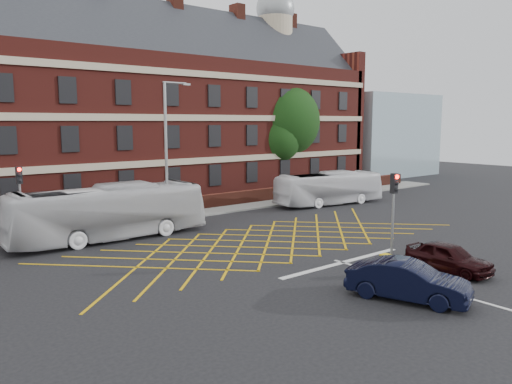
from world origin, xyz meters
TOP-DOWN VIEW (x-y plane):
  - ground at (0.00, 0.00)m, footprint 120.00×120.00m
  - victorian_building at (0.25, 22.00)m, footprint 51.00×12.17m
  - boundary_wall at (0.00, 13.00)m, footprint 56.00×0.50m
  - far_pavement at (0.00, 12.00)m, footprint 60.00×3.00m
  - glass_block at (34.00, 21.00)m, footprint 14.00×10.00m
  - box_junction_hatching at (0.00, 2.00)m, footprint 8.22×8.22m
  - stop_line at (0.00, -3.50)m, footprint 8.00×0.30m
  - centre_line at (0.00, -10.00)m, footprint 0.15×14.00m
  - bus_left at (-6.71, 8.10)m, footprint 11.32×2.89m
  - bus_right at (12.09, 8.51)m, footprint 9.78×3.67m
  - car_navy at (-1.94, -8.37)m, footprint 3.02×4.76m
  - car_maroon at (2.58, -7.43)m, footprint 1.66×3.92m
  - deciduous_tree at (15.47, 18.12)m, footprint 7.72×7.54m
  - traffic_light_near at (1.95, -4.86)m, footprint 0.70×0.70m
  - traffic_light_far at (-10.81, 10.16)m, footprint 0.70×0.70m
  - street_lamp at (-2.84, 8.16)m, footprint 2.25×1.00m
  - utility_cabinet at (-0.09, -6.00)m, footprint 0.40×0.37m

SIDE VIEW (x-z plane):
  - ground at x=0.00m, z-range 0.00..0.00m
  - box_junction_hatching at x=0.00m, z-range 0.00..0.02m
  - stop_line at x=0.00m, z-range 0.00..0.02m
  - centre_line at x=0.00m, z-range 0.00..0.02m
  - far_pavement at x=0.00m, z-range 0.00..0.12m
  - utility_cabinet at x=-0.09m, z-range 0.00..0.96m
  - boundary_wall at x=0.00m, z-range 0.00..1.10m
  - car_maroon at x=2.58m, z-range 0.00..1.32m
  - car_navy at x=-1.94m, z-range 0.00..1.48m
  - bus_right at x=12.09m, z-range 0.00..2.66m
  - bus_left at x=-6.71m, z-range 0.00..3.14m
  - traffic_light_near at x=1.95m, z-range -0.37..3.90m
  - traffic_light_far at x=-10.81m, z-range -0.37..3.90m
  - street_lamp at x=-2.84m, z-range -1.40..7.66m
  - glass_block at x=34.00m, z-range 0.00..10.00m
  - deciduous_tree at x=15.47m, z-range 0.97..11.52m
  - victorian_building at x=0.25m, z-range -2.36..18.04m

